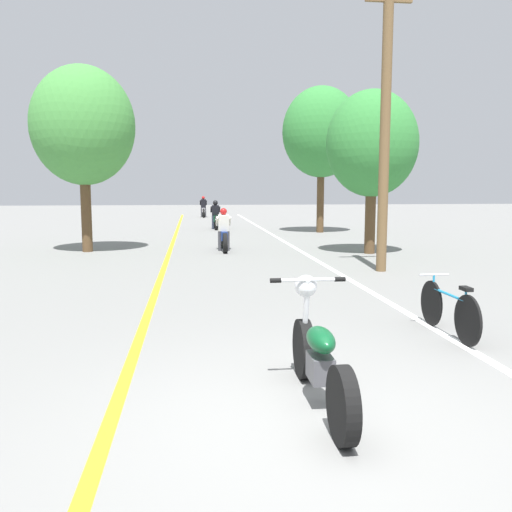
% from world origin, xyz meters
% --- Properties ---
extents(ground_plane, '(120.00, 120.00, 0.00)m').
position_xyz_m(ground_plane, '(0.00, 0.00, 0.00)').
color(ground_plane, slate).
extents(lane_stripe_center, '(0.14, 48.00, 0.01)m').
position_xyz_m(lane_stripe_center, '(-1.70, 12.38, 0.00)').
color(lane_stripe_center, yellow).
rests_on(lane_stripe_center, ground).
extents(lane_stripe_edge, '(0.14, 48.00, 0.01)m').
position_xyz_m(lane_stripe_edge, '(2.44, 12.38, 0.00)').
color(lane_stripe_edge, white).
rests_on(lane_stripe_edge, ground).
extents(utility_pole, '(1.10, 0.24, 6.88)m').
position_xyz_m(utility_pole, '(3.56, 8.22, 3.53)').
color(utility_pole, brown).
rests_on(utility_pole, ground).
extents(roadside_tree_right_near, '(2.77, 2.49, 4.92)m').
position_xyz_m(roadside_tree_right_near, '(4.43, 11.70, 3.30)').
color(roadside_tree_right_near, '#513A23').
rests_on(roadside_tree_right_near, ground).
extents(roadside_tree_right_far, '(3.47, 3.12, 6.45)m').
position_xyz_m(roadside_tree_right_far, '(4.76, 19.63, 4.44)').
color(roadside_tree_right_far, '#513A23').
rests_on(roadside_tree_right_far, ground).
extents(roadside_tree_left, '(3.17, 2.85, 5.73)m').
position_xyz_m(roadside_tree_left, '(-4.28, 13.20, 3.89)').
color(roadside_tree_left, '#513A23').
rests_on(roadside_tree_left, ground).
extents(motorcycle_foreground, '(0.77, 2.14, 1.12)m').
position_xyz_m(motorcycle_foreground, '(0.18, 0.45, 0.44)').
color(motorcycle_foreground, black).
rests_on(motorcycle_foreground, ground).
extents(motorcycle_rider_lead, '(0.50, 2.02, 1.37)m').
position_xyz_m(motorcycle_rider_lead, '(0.02, 12.97, 0.52)').
color(motorcycle_rider_lead, black).
rests_on(motorcycle_rider_lead, ground).
extents(motorcycle_rider_mid, '(0.50, 2.04, 1.40)m').
position_xyz_m(motorcycle_rider_mid, '(0.16, 22.20, 0.54)').
color(motorcycle_rider_mid, black).
rests_on(motorcycle_rider_mid, ground).
extents(motorcycle_rider_far, '(0.50, 2.03, 1.44)m').
position_xyz_m(motorcycle_rider_far, '(-0.20, 33.21, 0.54)').
color(motorcycle_rider_far, black).
rests_on(motorcycle_rider_far, ground).
extents(bicycle_parked, '(0.44, 1.72, 0.77)m').
position_xyz_m(bicycle_parked, '(2.49, 2.56, 0.36)').
color(bicycle_parked, black).
rests_on(bicycle_parked, ground).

